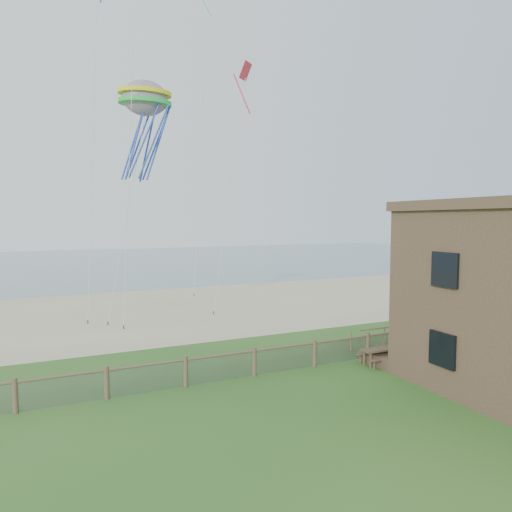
# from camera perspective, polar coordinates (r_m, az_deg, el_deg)

# --- Properties ---
(ground) EXTENTS (160.00, 160.00, 0.00)m
(ground) POSITION_cam_1_polar(r_m,az_deg,el_deg) (15.22, 9.92, -21.33)
(ground) COLOR #23571D
(ground) RESTS_ON ground
(sand_beach) EXTENTS (72.00, 20.00, 0.02)m
(sand_beach) POSITION_cam_1_polar(r_m,az_deg,el_deg) (34.78, -11.34, -6.60)
(sand_beach) COLOR tan
(sand_beach) RESTS_ON ground
(ocean) EXTENTS (160.00, 68.00, 0.02)m
(ocean) POSITION_cam_1_polar(r_m,az_deg,el_deg) (77.91, -18.93, -0.68)
(ocean) COLOR slate
(ocean) RESTS_ON ground
(chainlink_fence) EXTENTS (36.20, 0.20, 1.25)m
(chainlink_fence) POSITION_cam_1_polar(r_m,az_deg,el_deg) (19.89, -0.23, -13.28)
(chainlink_fence) COLOR brown
(chainlink_fence) RESTS_ON ground
(motel_deck) EXTENTS (15.00, 2.00, 0.50)m
(motel_deck) POSITION_cam_1_polar(r_m,az_deg,el_deg) (27.20, 26.91, -9.56)
(motel_deck) COLOR brown
(motel_deck) RESTS_ON ground
(picnic_table) EXTENTS (1.60, 1.21, 0.68)m
(picnic_table) POSITION_cam_1_polar(r_m,az_deg,el_deg) (22.14, 15.04, -12.16)
(picnic_table) COLOR brown
(picnic_table) RESTS_ON ground
(octopus_kite) EXTENTS (3.53, 2.93, 6.27)m
(octopus_kite) POSITION_cam_1_polar(r_m,az_deg,el_deg) (27.85, -13.63, 15.41)
(octopus_kite) COLOR orange
(kite_red) EXTENTS (1.91, 2.00, 2.60)m
(kite_red) POSITION_cam_1_polar(r_m,az_deg,el_deg) (29.64, -1.33, 20.76)
(kite_red) COLOR #EA293D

